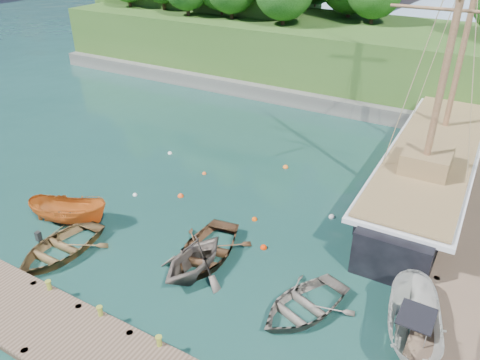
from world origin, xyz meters
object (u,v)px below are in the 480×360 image
Objects in this scene: schooner at (430,169)px; cabin_boat_white at (410,343)px; rowboat_2 at (207,257)px; rowboat_3 at (303,311)px; motorboat_orange at (71,223)px; rowboat_1 at (194,273)px; rowboat_0 at (60,254)px.

cabin_boat_white is at bearing -82.53° from schooner.
rowboat_3 is at bearing -19.26° from rowboat_2.
motorboat_orange reaches higher than rowboat_2.
rowboat_1 is at bearing -156.59° from rowboat_3.
rowboat_0 is 7.26m from rowboat_2.
rowboat_1 is 0.14× the size of schooner.
rowboat_3 is at bearing 11.99° from rowboat_0.
motorboat_orange is at bearing 169.29° from cabin_boat_white.
motorboat_orange is (-13.55, -0.33, 0.00)m from rowboat_3.
rowboat_1 reaches higher than rowboat_2.
rowboat_0 is 0.92× the size of cabin_boat_white.
cabin_boat_white is at bearing -11.69° from rowboat_2.
rowboat_2 is 9.87m from cabin_boat_white.
rowboat_3 is 14.13m from schooner.
rowboat_2 is at bearing 164.07° from cabin_boat_white.
rowboat_2 is 5.63m from rowboat_3.
cabin_boat_white is (17.87, 0.89, 0.00)m from motorboat_orange.
rowboat_1 reaches higher than rowboat_3.
rowboat_0 is 1.09× the size of motorboat_orange.
rowboat_1 is 0.88× the size of rowboat_3.
schooner reaches higher than rowboat_2.
rowboat_3 is at bearing 173.89° from cabin_boat_white.
rowboat_1 is at bearing -90.88° from rowboat_2.
rowboat_3 is 0.85× the size of cabin_boat_white.
cabin_boat_white reaches higher than motorboat_orange.
cabin_boat_white reaches higher than rowboat_2.
cabin_boat_white reaches higher than rowboat_3.
motorboat_orange is at bearing 179.89° from rowboat_2.
cabin_boat_white is 13.53m from schooner.
rowboat_3 is (5.55, -0.97, 0.00)m from rowboat_2.
motorboat_orange is (-8.20, -0.01, 0.00)m from rowboat_1.
rowboat_0 is at bearing -163.10° from motorboat_orange.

